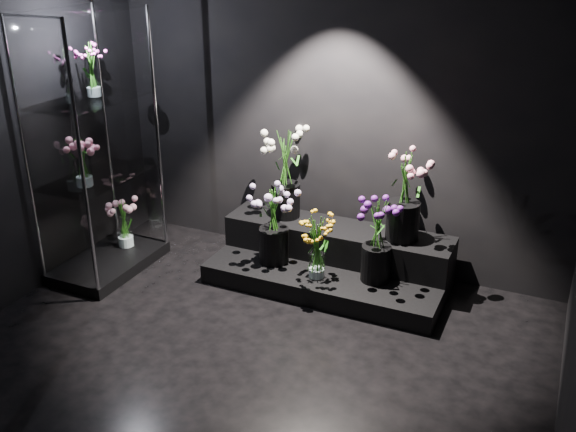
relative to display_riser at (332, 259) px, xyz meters
The scene contains 12 objects.
floor 1.63m from the display_riser, 95.38° to the right, with size 4.00×4.00×0.00m, color black.
wall_back 1.29m from the display_riser, 111.52° to the left, with size 4.00×4.00×0.00m, color black.
display_riser is the anchor object (origin of this frame).
display_case 2.14m from the display_riser, 161.18° to the right, with size 0.59×0.99×2.17m.
bouquet_orange_bells 0.40m from the display_riser, 92.95° to the right, with size 0.29×0.29×0.53m.
bouquet_lilac 0.61m from the display_riser, 156.05° to the right, with size 0.49×0.49×0.65m.
bouquet_purple 0.59m from the display_riser, 20.90° to the right, with size 0.41×0.41×0.68m.
bouquet_cream_roses 0.86m from the display_riser, 163.57° to the left, with size 0.41×0.41×0.76m.
bouquet_pink_roses 0.87m from the display_riser, 11.38° to the left, with size 0.50×0.50×0.72m.
bouquet_case_pink 2.16m from the display_riser, 154.83° to the right, with size 0.30×0.30×0.40m.
bouquet_case_magenta 2.47m from the display_riser, 164.65° to the right, with size 0.26×0.26×0.42m.
bouquet_case_base_pink 1.88m from the display_riser, 168.57° to the right, with size 0.43×0.43×0.44m.
Camera 1 is at (1.79, -2.90, 2.64)m, focal length 40.00 mm.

